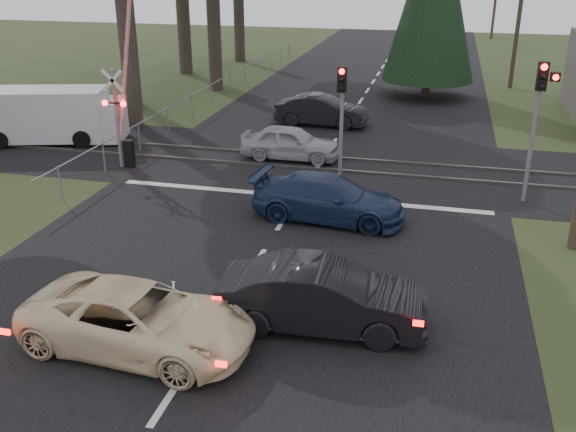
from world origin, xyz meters
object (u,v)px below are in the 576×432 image
(silver_car, at_px, (290,143))
(white_van, at_px, (56,115))
(blue_sedan, at_px, (328,198))
(crossing_signal, at_px, (122,116))
(traffic_signal_right, at_px, (539,106))
(cream_coupe, at_px, (138,319))
(dark_hatchback, at_px, (322,297))
(traffic_signal_center, at_px, (342,103))
(utility_pole_mid, at_px, (520,8))
(dark_car_far, at_px, (322,111))

(silver_car, distance_m, white_van, 10.62)
(blue_sedan, bearing_deg, crossing_signal, 73.96)
(traffic_signal_right, bearing_deg, blue_sedan, -154.16)
(cream_coupe, relative_size, white_van, 0.79)
(crossing_signal, distance_m, blue_sedan, 9.33)
(crossing_signal, xyz_separation_m, white_van, (-4.64, 2.66, -0.87))
(cream_coupe, bearing_deg, dark_hatchback, -60.33)
(traffic_signal_center, distance_m, dark_hatchback, 10.75)
(traffic_signal_right, relative_size, cream_coupe, 0.94)
(crossing_signal, relative_size, traffic_signal_right, 1.48)
(traffic_signal_center, xyz_separation_m, dark_hatchback, (1.35, -10.46, -2.04))
(blue_sedan, bearing_deg, white_van, 70.76)
(cream_coupe, relative_size, dark_hatchback, 1.08)
(cream_coupe, distance_m, white_van, 17.55)
(utility_pole_mid, bearing_deg, white_van, -139.30)
(traffic_signal_right, height_order, silver_car, traffic_signal_right)
(utility_pole_mid, xyz_separation_m, silver_car, (-9.81, -17.62, -4.04))
(cream_coupe, bearing_deg, blue_sedan, -13.77)
(white_van, bearing_deg, silver_car, -16.52)
(cream_coupe, xyz_separation_m, dark_hatchback, (3.61, 1.71, 0.07))
(traffic_signal_right, distance_m, dark_hatchback, 10.92)
(crossing_signal, xyz_separation_m, dark_hatchback, (9.62, -9.57, -1.30))
(traffic_signal_center, xyz_separation_m, dark_car_far, (-2.10, 7.36, -2.08))
(dark_car_far, bearing_deg, silver_car, -179.24)
(traffic_signal_right, height_order, blue_sedan, traffic_signal_right)
(cream_coupe, bearing_deg, white_van, 41.69)
(silver_car, xyz_separation_m, dark_car_far, (0.20, 5.66, 0.04))
(traffic_signal_center, xyz_separation_m, utility_pole_mid, (7.50, 19.32, 1.92))
(dark_hatchback, bearing_deg, utility_pole_mid, -15.29)
(traffic_signal_right, xyz_separation_m, dark_hatchback, (-5.20, -9.26, -2.55))
(dark_car_far, bearing_deg, white_van, 120.20)
(crossing_signal, height_order, dark_hatchback, crossing_signal)
(traffic_signal_center, distance_m, blue_sedan, 4.72)
(crossing_signal, relative_size, dark_hatchback, 1.51)
(traffic_signal_center, bearing_deg, dark_car_far, 105.95)
(dark_hatchback, distance_m, blue_sedan, 6.33)
(traffic_signal_right, xyz_separation_m, dark_car_far, (-8.65, 8.57, -2.59))
(crossing_signal, relative_size, traffic_signal_center, 1.70)
(dark_hatchback, height_order, white_van, white_van)
(blue_sedan, relative_size, dark_car_far, 1.10)
(traffic_signal_center, bearing_deg, dark_hatchback, -82.65)
(crossing_signal, relative_size, blue_sedan, 1.44)
(blue_sedan, height_order, white_van, white_van)
(white_van, bearing_deg, crossing_signal, -45.99)
(crossing_signal, bearing_deg, silver_car, 23.51)
(crossing_signal, relative_size, dark_car_far, 1.58)
(dark_hatchback, relative_size, blue_sedan, 0.96)
(silver_car, height_order, blue_sedan, blue_sedan)
(dark_car_far, relative_size, white_van, 0.70)
(traffic_signal_right, distance_m, utility_pole_mid, 20.60)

